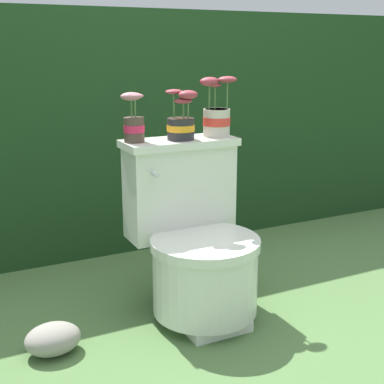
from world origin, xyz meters
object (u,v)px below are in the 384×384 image
Objects in this scene: potted_plant_midleft at (181,122)px; garden_stone at (53,339)px; potted_plant_left at (134,122)px; potted_plant_middle at (217,116)px; toilet at (195,243)px.

garden_stone is at bearing -161.96° from potted_plant_midleft.
potted_plant_middle is (0.36, -0.02, 0.01)m from potted_plant_left.
potted_plant_midleft reaches higher than garden_stone.
potted_plant_left is 0.36m from potted_plant_middle.
garden_stone is at bearing -150.83° from potted_plant_left.
toilet is 0.50m from potted_plant_midleft.
toilet is at bearing 6.08° from garden_stone.
potted_plant_midleft is at bearing 18.04° from garden_stone.
potted_plant_middle is at bearing 3.71° from potted_plant_midleft.
toilet reaches higher than garden_stone.
toilet is 3.61× the size of potted_plant_left.
potted_plant_middle reaches higher than potted_plant_left.
potted_plant_middle is (0.17, 0.01, 0.02)m from potted_plant_midleft.
potted_plant_left is at bearing 169.82° from potted_plant_midleft.
potted_plant_midleft reaches higher than toilet.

